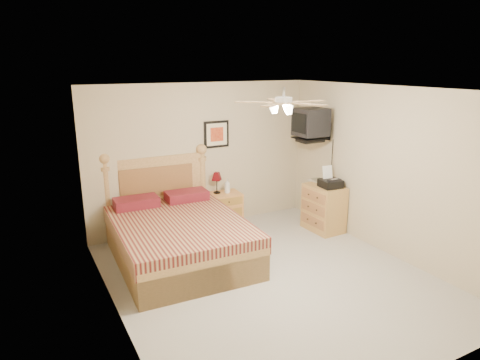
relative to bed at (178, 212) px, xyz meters
name	(u,v)px	position (x,y,z in m)	size (l,w,h in m)	color
floor	(271,278)	(0.87, -1.12, -0.74)	(4.50, 4.50, 0.00)	#A9A498
ceiling	(274,89)	(0.87, -1.12, 1.76)	(4.00, 4.50, 0.04)	white
wall_back	(202,157)	(0.87, 1.13, 0.51)	(4.00, 0.04, 2.50)	#C3B390
wall_front	(419,258)	(0.87, -3.37, 0.51)	(4.00, 0.04, 2.50)	#C3B390
wall_left	(113,215)	(-1.13, -1.12, 0.51)	(0.04, 4.50, 2.50)	#C3B390
wall_right	(386,171)	(2.87, -1.12, 0.51)	(0.04, 4.50, 2.50)	#C3B390
bed	(178,212)	(0.00, 0.00, 0.00)	(1.74, 2.29, 1.48)	#A37E44
nightstand	(224,210)	(1.16, 0.88, -0.43)	(0.57, 0.43, 0.62)	#C4813B
table_lamp	(217,183)	(1.06, 0.95, 0.06)	(0.20, 0.20, 0.37)	#54070D
lotion_bottle	(227,186)	(1.22, 0.87, 0.00)	(0.10, 0.10, 0.25)	white
framed_picture	(216,134)	(1.14, 1.11, 0.88)	(0.46, 0.04, 0.46)	black
dresser	(324,208)	(2.60, -0.07, -0.34)	(0.47, 0.67, 0.79)	tan
fax_machine	(331,177)	(2.63, -0.18, 0.23)	(0.33, 0.35, 0.35)	black
magazine_lower	(313,182)	(2.56, 0.21, 0.07)	(0.19, 0.26, 0.02)	beige
magazine_upper	(314,180)	(2.59, 0.22, 0.09)	(0.18, 0.25, 0.02)	gray
wall_tv	(318,124)	(2.62, 0.22, 1.07)	(0.56, 0.46, 0.58)	black
ceiling_fan	(284,102)	(0.87, -1.32, 1.62)	(1.14, 1.14, 0.28)	white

